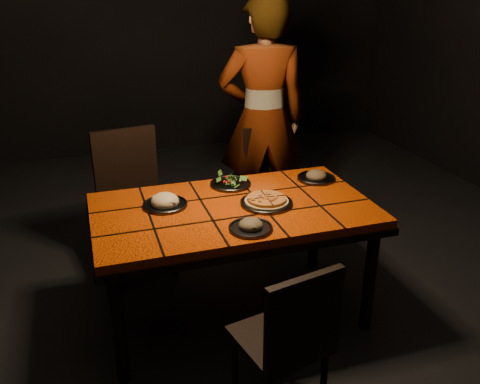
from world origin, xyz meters
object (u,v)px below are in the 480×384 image
object	(u,v)px
chair_far_right	(273,175)
chair_far_left	(132,192)
dining_table	(233,218)
diner	(263,120)
chair_near	(290,336)
plate_pasta	(165,202)
plate_pizza	(266,202)

from	to	relation	value
chair_far_right	chair_far_left	bearing A→B (deg)	163.59
dining_table	diner	size ratio (longest dim) A/B	0.85
chair_near	plate_pasta	distance (m)	1.09
plate_pizza	plate_pasta	world-z (taller)	plate_pasta
diner	plate_pasta	distance (m)	1.33
dining_table	plate_pasta	world-z (taller)	plate_pasta
dining_table	plate_pizza	bearing A→B (deg)	-10.14
dining_table	chair_far_left	size ratio (longest dim) A/B	1.61
chair_near	plate_pasta	size ratio (longest dim) A/B	3.24
dining_table	plate_pasta	bearing A→B (deg)	162.05
plate_pasta	chair_far_right	bearing A→B (deg)	39.72
chair_near	diner	distance (m)	2.05
chair_far_left	chair_near	bearing A→B (deg)	-83.53
chair_far_left	plate_pasta	distance (m)	0.73
chair_far_right	diner	world-z (taller)	diner
dining_table	chair_near	size ratio (longest dim) A/B	1.92
chair_far_left	chair_far_right	size ratio (longest dim) A/B	1.10
dining_table	plate_pizza	xyz separation A→B (m)	(0.19, -0.03, 0.10)
dining_table	diner	world-z (taller)	diner
chair_far_left	diner	world-z (taller)	diner
chair_far_right	plate_pasta	distance (m)	1.31
diner	chair_near	bearing A→B (deg)	83.21
dining_table	plate_pasta	xyz separation A→B (m)	(-0.37, 0.12, 0.10)
dining_table	diner	bearing A→B (deg)	61.83
diner	plate_pasta	world-z (taller)	diner
chair_far_left	plate_pizza	world-z (taller)	chair_far_left
dining_table	chair_far_left	distance (m)	0.96
dining_table	chair_far_left	bearing A→B (deg)	121.36
chair_near	chair_far_left	size ratio (longest dim) A/B	0.84
chair_near	chair_far_right	size ratio (longest dim) A/B	0.92
dining_table	plate_pizza	size ratio (longest dim) A/B	5.28
chair_near	diner	size ratio (longest dim) A/B	0.44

